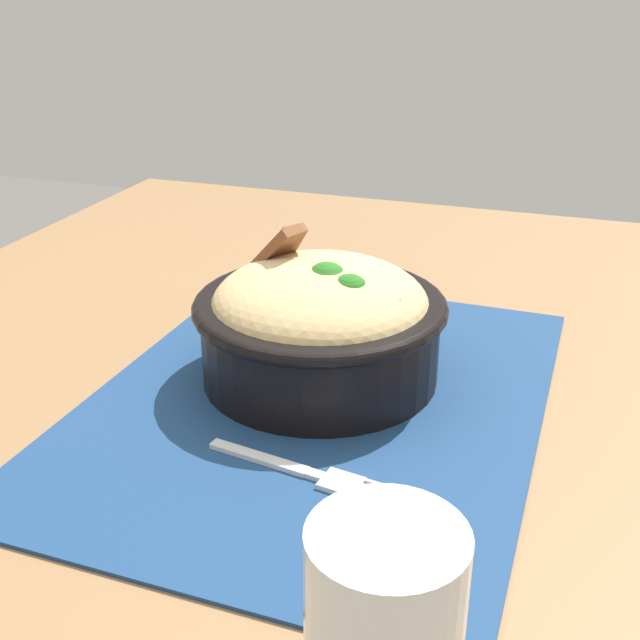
# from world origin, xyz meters

# --- Properties ---
(table) EXTENTS (1.19, 0.89, 0.76)m
(table) POSITION_xyz_m (0.00, 0.00, 0.69)
(table) COLOR olive
(table) RESTS_ON ground_plane
(placemat) EXTENTS (0.45, 0.34, 0.00)m
(placemat) POSITION_xyz_m (-0.03, 0.02, 0.76)
(placemat) COLOR navy
(placemat) RESTS_ON table
(bowl) EXTENTS (0.24, 0.24, 0.12)m
(bowl) POSITION_xyz_m (-0.06, 0.01, 0.81)
(bowl) COLOR black
(bowl) RESTS_ON placemat
(fork) EXTENTS (0.04, 0.14, 0.00)m
(fork) POSITION_xyz_m (0.07, 0.05, 0.77)
(fork) COLOR silver
(fork) RESTS_ON placemat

